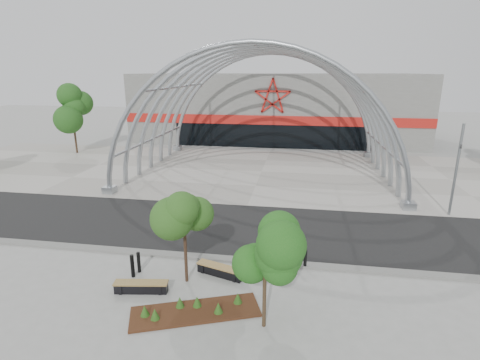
# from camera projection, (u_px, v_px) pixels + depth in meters

# --- Properties ---
(ground) EXTENTS (140.00, 140.00, 0.00)m
(ground) POSITION_uv_depth(u_px,v_px,m) (226.00, 258.00, 17.36)
(ground) COLOR gray
(ground) RESTS_ON ground
(road) EXTENTS (140.00, 7.00, 0.02)m
(road) POSITION_uv_depth(u_px,v_px,m) (239.00, 227.00, 20.67)
(road) COLOR black
(road) RESTS_ON ground
(forecourt) EXTENTS (60.00, 17.00, 0.04)m
(forecourt) POSITION_uv_depth(u_px,v_px,m) (262.00, 172.00, 32.04)
(forecourt) COLOR #9E998F
(forecourt) RESTS_ON ground
(kerb) EXTENTS (60.00, 0.50, 0.12)m
(kerb) POSITION_uv_depth(u_px,v_px,m) (225.00, 259.00, 17.11)
(kerb) COLOR slate
(kerb) RESTS_ON ground
(arena_building) EXTENTS (34.00, 15.24, 8.00)m
(arena_building) POSITION_uv_depth(u_px,v_px,m) (277.00, 106.00, 47.93)
(arena_building) COLOR slate
(arena_building) RESTS_ON ground
(vault_canopy) EXTENTS (20.80, 15.80, 20.36)m
(vault_canopy) POSITION_uv_depth(u_px,v_px,m) (262.00, 172.00, 32.04)
(vault_canopy) COLOR #9DA3A8
(vault_canopy) RESTS_ON ground
(planting_bed) EXTENTS (4.77, 2.94, 0.48)m
(planting_bed) POSITION_uv_depth(u_px,v_px,m) (194.00, 310.00, 13.38)
(planting_bed) COLOR black
(planting_bed) RESTS_ON ground
(signal_pole) EXTENTS (0.27, 0.78, 5.51)m
(signal_pole) POSITION_uv_depth(u_px,v_px,m) (456.00, 169.00, 21.60)
(signal_pole) COLOR gray
(signal_pole) RESTS_ON ground
(street_tree_0) EXTENTS (1.78, 1.78, 4.06)m
(street_tree_0) POSITION_uv_depth(u_px,v_px,m) (184.00, 215.00, 14.61)
(street_tree_0) COLOR black
(street_tree_0) RESTS_ON ground
(street_tree_1) EXTENTS (1.60, 1.60, 3.78)m
(street_tree_1) POSITION_uv_depth(u_px,v_px,m) (265.00, 254.00, 11.96)
(street_tree_1) COLOR #322615
(street_tree_1) RESTS_ON ground
(bench_0) EXTENTS (2.14, 0.76, 0.44)m
(bench_0) POSITION_uv_depth(u_px,v_px,m) (141.00, 287.00, 14.61)
(bench_0) COLOR black
(bench_0) RESTS_ON ground
(bench_1) EXTENTS (2.15, 1.09, 0.44)m
(bench_1) POSITION_uv_depth(u_px,v_px,m) (220.00, 271.00, 15.79)
(bench_1) COLOR black
(bench_1) RESTS_ON ground
(bollard_0) EXTENTS (0.15, 0.15, 0.93)m
(bollard_0) POSITION_uv_depth(u_px,v_px,m) (139.00, 262.00, 16.00)
(bollard_0) COLOR black
(bollard_0) RESTS_ON ground
(bollard_1) EXTENTS (0.16, 0.16, 1.00)m
(bollard_1) POSITION_uv_depth(u_px,v_px,m) (132.00, 266.00, 15.62)
(bollard_1) COLOR black
(bollard_1) RESTS_ON ground
(bollard_2) EXTENTS (0.14, 0.14, 0.89)m
(bollard_2) POSITION_uv_depth(u_px,v_px,m) (242.00, 270.00, 15.43)
(bollard_2) COLOR black
(bollard_2) RESTS_ON ground
(bollard_3) EXTENTS (0.14, 0.14, 0.86)m
(bollard_3) POSITION_uv_depth(u_px,v_px,m) (305.00, 259.00, 16.31)
(bollard_3) COLOR black
(bollard_3) RESTS_ON ground
(bollard_4) EXTENTS (0.17, 0.17, 1.05)m
(bollard_4) POSITION_uv_depth(u_px,v_px,m) (292.00, 256.00, 16.37)
(bollard_4) COLOR black
(bollard_4) RESTS_ON ground
(bg_tree_0) EXTENTS (3.00, 3.00, 6.45)m
(bg_tree_0) POSITION_uv_depth(u_px,v_px,m) (72.00, 108.00, 38.09)
(bg_tree_0) COLOR #302014
(bg_tree_0) RESTS_ON ground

